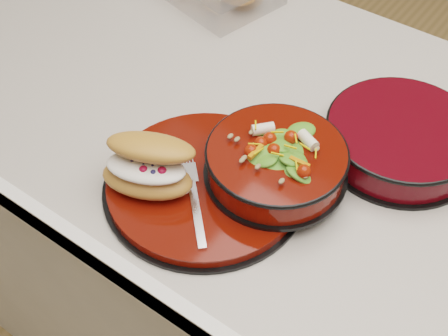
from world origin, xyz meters
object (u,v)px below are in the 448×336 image
Objects in this scene: salad_bowl at (277,159)px; extra_bowl at (401,137)px; croissant at (149,166)px; dinner_plate at (205,185)px; fork at (195,201)px; island_counter at (222,246)px.

salad_bowl reaches higher than extra_bowl.
extra_bowl is at bearing 26.10° from croissant.
extra_bowl is (0.19, 0.24, 0.02)m from dinner_plate.
fork is at bearing -120.17° from salad_bowl.
dinner_plate is 2.48× the size of fork.
dinner_plate is 0.09m from croissant.
croissant is at bearing 143.84° from fork.
island_counter is at bearing 78.70° from croissant.
croissant reaches higher than fork.
island_counter is 5.15× the size of extra_bowl.
fork is at bearing -13.82° from croissant.
salad_bowl is (0.08, 0.07, 0.04)m from dinner_plate.
croissant is at bearing -138.18° from dinner_plate.
dinner_plate is 0.04m from fork.
salad_bowl is at bearing -32.73° from island_counter.
extra_bowl is (0.18, 0.28, 0.01)m from fork.
fork is (0.01, -0.04, 0.01)m from dinner_plate.
extra_bowl is (0.25, 0.29, -0.03)m from croissant.
dinner_plate reaches higher than island_counter.
croissant is 0.08m from fork.
salad_bowl reaches higher than island_counter.
croissant is 1.24× the size of fork.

